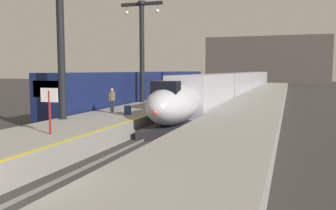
% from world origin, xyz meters
% --- Properties ---
extents(platform_left, '(4.80, 110.00, 1.05)m').
position_xyz_m(platform_left, '(-4.05, 24.75, 0.53)').
color(platform_left, gray).
rests_on(platform_left, ground).
extents(platform_right, '(4.80, 110.00, 1.05)m').
position_xyz_m(platform_right, '(4.05, 24.75, 0.53)').
color(platform_right, gray).
rests_on(platform_right, ground).
extents(platform_left_safety_stripe, '(0.20, 107.80, 0.01)m').
position_xyz_m(platform_left_safety_stripe, '(-1.77, 24.75, 1.05)').
color(platform_left_safety_stripe, yellow).
rests_on(platform_left_safety_stripe, platform_left).
extents(rail_main_left, '(0.08, 110.00, 0.12)m').
position_xyz_m(rail_main_left, '(-0.75, 27.50, 0.06)').
color(rail_main_left, slate).
rests_on(rail_main_left, ground).
extents(rail_main_right, '(0.08, 110.00, 0.12)m').
position_xyz_m(rail_main_right, '(0.75, 27.50, 0.06)').
color(rail_main_right, slate).
rests_on(rail_main_right, ground).
extents(rail_secondary_left, '(0.08, 110.00, 0.12)m').
position_xyz_m(rail_secondary_left, '(-8.85, 27.50, 0.06)').
color(rail_secondary_left, slate).
rests_on(rail_secondary_left, ground).
extents(rail_secondary_right, '(0.08, 110.00, 0.12)m').
position_xyz_m(rail_secondary_right, '(-7.35, 27.50, 0.06)').
color(rail_secondary_right, slate).
rests_on(rail_secondary_right, ground).
extents(highspeed_train_main, '(2.92, 75.32, 3.60)m').
position_xyz_m(highspeed_train_main, '(0.00, 47.60, 1.97)').
color(highspeed_train_main, silver).
rests_on(highspeed_train_main, ground).
extents(regional_train_adjacent, '(2.85, 36.60, 3.80)m').
position_xyz_m(regional_train_adjacent, '(-8.10, 30.32, 2.13)').
color(regional_train_adjacent, '#141E4C').
rests_on(regional_train_adjacent, ground).
extents(station_column_mid, '(4.00, 0.68, 9.85)m').
position_xyz_m(station_column_mid, '(-5.90, 10.71, 6.93)').
color(station_column_mid, black).
rests_on(station_column_mid, platform_left).
extents(station_column_far, '(4.00, 0.68, 9.12)m').
position_xyz_m(station_column_far, '(-5.90, 22.88, 6.54)').
color(station_column_far, black).
rests_on(station_column_far, platform_left).
extents(passenger_near_edge, '(0.32, 0.55, 1.69)m').
position_xyz_m(passenger_near_edge, '(-4.56, 14.44, 2.04)').
color(passenger_near_edge, '#23232D').
rests_on(passenger_near_edge, platform_left).
extents(rolling_suitcase, '(0.40, 0.22, 0.98)m').
position_xyz_m(rolling_suitcase, '(-3.12, 13.88, 1.35)').
color(rolling_suitcase, navy).
rests_on(rolling_suitcase, platform_left).
extents(departure_info_board, '(0.90, 0.10, 2.12)m').
position_xyz_m(departure_info_board, '(-3.38, 6.19, 2.56)').
color(departure_info_board, maroon).
rests_on(departure_info_board, platform_left).
extents(terminus_back_wall, '(36.00, 2.00, 14.00)m').
position_xyz_m(terminus_back_wall, '(0.00, 102.00, 7.00)').
color(terminus_back_wall, '#4C4742').
rests_on(terminus_back_wall, ground).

